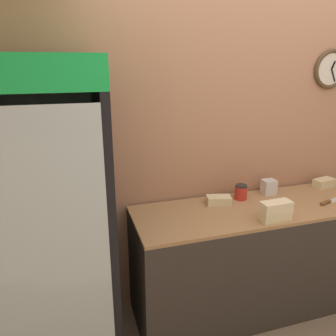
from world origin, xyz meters
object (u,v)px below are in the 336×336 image
at_px(condiment_jar, 241,192).
at_px(napkin_dispenser, 269,187).
at_px(sandwich_stack_bottom, 275,216).
at_px(sandwich_stack_middle, 276,206).
at_px(sandwich_flat_right, 324,183).
at_px(sandwich_flat_left, 219,200).
at_px(chefs_knife, 330,201).
at_px(beverage_cooler, 47,207).

distance_m(condiment_jar, napkin_dispenser, 0.28).
height_order(sandwich_stack_bottom, sandwich_stack_middle, sandwich_stack_middle).
bearing_deg(sandwich_stack_bottom, sandwich_stack_middle, 0.00).
bearing_deg(sandwich_flat_right, condiment_jar, -178.19).
bearing_deg(sandwich_flat_right, sandwich_flat_left, -176.61).
height_order(sandwich_flat_left, condiment_jar, condiment_jar).
xyz_separation_m(sandwich_stack_bottom, chefs_knife, (0.60, 0.14, -0.03)).
distance_m(sandwich_flat_right, napkin_dispenser, 0.55).
relative_size(sandwich_stack_middle, chefs_knife, 0.65).
distance_m(sandwich_stack_middle, sandwich_flat_left, 0.45).
relative_size(sandwich_stack_bottom, chefs_knife, 0.65).
xyz_separation_m(sandwich_flat_right, napkin_dispenser, (-0.55, 0.01, 0.02)).
bearing_deg(sandwich_stack_middle, condiment_jar, 96.41).
distance_m(sandwich_stack_bottom, chefs_knife, 0.62).
relative_size(beverage_cooler, condiment_jar, 16.47).
height_order(beverage_cooler, napkin_dispenser, beverage_cooler).
relative_size(beverage_cooler, sandwich_flat_left, 9.75).
height_order(sandwich_flat_left, napkin_dispenser, napkin_dispenser).
relative_size(sandwich_stack_middle, sandwich_flat_right, 1.04).
height_order(beverage_cooler, sandwich_flat_right, beverage_cooler).
relative_size(sandwich_stack_bottom, sandwich_stack_middle, 0.99).
bearing_deg(sandwich_stack_bottom, napkin_dispenser, 61.97).
height_order(sandwich_flat_right, chefs_knife, sandwich_flat_right).
xyz_separation_m(sandwich_stack_bottom, sandwich_flat_left, (-0.25, 0.37, -0.00)).
bearing_deg(sandwich_flat_left, napkin_dispenser, 8.07).
bearing_deg(napkin_dispenser, sandwich_flat_right, -0.78).
bearing_deg(napkin_dispenser, condiment_jar, -173.07).
bearing_deg(sandwich_stack_middle, chefs_knife, 13.40).
xyz_separation_m(sandwich_stack_bottom, sandwich_flat_right, (0.79, 0.43, 0.00)).
height_order(sandwich_stack_middle, sandwich_flat_right, sandwich_stack_middle).
distance_m(sandwich_stack_middle, napkin_dispenser, 0.50).
bearing_deg(sandwich_stack_bottom, sandwich_flat_right, 28.66).
distance_m(sandwich_stack_middle, chefs_knife, 0.62).
bearing_deg(sandwich_stack_middle, sandwich_stack_bottom, 0.00).
bearing_deg(sandwich_flat_right, chefs_knife, -123.27).
height_order(sandwich_stack_middle, chefs_knife, sandwich_stack_middle).
height_order(beverage_cooler, sandwich_stack_middle, beverage_cooler).
relative_size(beverage_cooler, napkin_dispenser, 16.59).
height_order(sandwich_stack_middle, sandwich_flat_left, sandwich_stack_middle).
height_order(sandwich_flat_right, napkin_dispenser, napkin_dispenser).
bearing_deg(beverage_cooler, sandwich_flat_right, 4.20).
bearing_deg(condiment_jar, sandwich_flat_right, 1.81).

